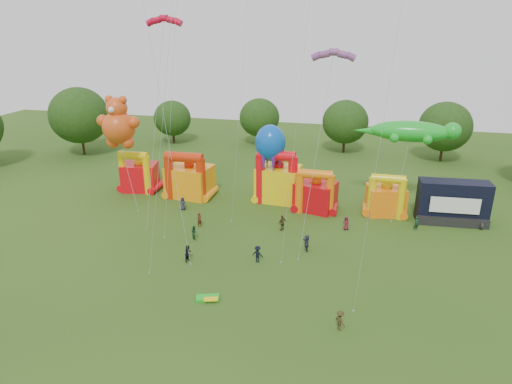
% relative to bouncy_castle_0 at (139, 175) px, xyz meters
% --- Properties ---
extents(ground, '(160.00, 160.00, 0.00)m').
position_rel_bouncy_castle_0_xyz_m(ground, '(19.06, -28.75, -2.29)').
color(ground, '#284814').
rests_on(ground, ground).
extents(tree_ring, '(124.42, 126.53, 12.07)m').
position_rel_bouncy_castle_0_xyz_m(tree_ring, '(17.87, -28.13, 3.97)').
color(tree_ring, '#352314').
rests_on(tree_ring, ground).
extents(bouncy_castle_0, '(5.33, 4.58, 6.00)m').
position_rel_bouncy_castle_0_xyz_m(bouncy_castle_0, '(0.00, 0.00, 0.00)').
color(bouncy_castle_0, red).
rests_on(bouncy_castle_0, ground).
extents(bouncy_castle_1, '(6.25, 5.26, 6.62)m').
position_rel_bouncy_castle_0_xyz_m(bouncy_castle_1, '(7.79, -0.65, 0.21)').
color(bouncy_castle_1, orange).
rests_on(bouncy_castle_1, ground).
extents(bouncy_castle_2, '(5.84, 4.82, 7.27)m').
position_rel_bouncy_castle_0_xyz_m(bouncy_castle_2, '(19.92, 0.61, 0.45)').
color(bouncy_castle_2, yellow).
rests_on(bouncy_castle_2, ground).
extents(bouncy_castle_3, '(5.60, 4.91, 5.74)m').
position_rel_bouncy_castle_0_xyz_m(bouncy_castle_3, '(25.18, -1.61, -0.10)').
color(bouncy_castle_3, red).
rests_on(bouncy_castle_3, ground).
extents(bouncy_castle_4, '(5.16, 4.49, 5.53)m').
position_rel_bouncy_castle_0_xyz_m(bouncy_castle_4, '(33.84, -0.83, -0.17)').
color(bouncy_castle_4, orange).
rests_on(bouncy_castle_4, ground).
extents(stage_trailer, '(8.23, 3.55, 5.17)m').
position_rel_bouncy_castle_0_xyz_m(stage_trailer, '(41.48, -1.45, 0.20)').
color(stage_trailer, black).
rests_on(stage_trailer, ground).
extents(teddy_bear_kite, '(7.21, 6.63, 13.96)m').
position_rel_bouncy_castle_0_xyz_m(teddy_bear_kite, '(0.51, -4.27, 4.22)').
color(teddy_bear_kite, '#DC4D18').
rests_on(teddy_bear_kite, ground).
extents(gecko_kite, '(12.81, 8.04, 11.34)m').
position_rel_bouncy_castle_0_xyz_m(gecko_kite, '(35.77, 1.28, 4.98)').
color(gecko_kite, green).
rests_on(gecko_kite, ground).
extents(octopus_kite, '(5.45, 4.98, 10.53)m').
position_rel_bouncy_castle_0_xyz_m(octopus_kite, '(19.63, -0.61, 3.33)').
color(octopus_kite, '#0C50B8').
rests_on(octopus_kite, ground).
extents(parafoil_kites, '(22.51, 11.91, 26.68)m').
position_rel_bouncy_castle_0_xyz_m(parafoil_kites, '(14.07, -14.07, 9.89)').
color(parafoil_kites, '#EE0B35').
rests_on(parafoil_kites, ground).
extents(diamond_kites, '(23.68, 21.63, 40.95)m').
position_rel_bouncy_castle_0_xyz_m(diamond_kites, '(19.15, -12.61, 15.06)').
color(diamond_kites, red).
rests_on(diamond_kites, ground).
extents(folded_kite_bundle, '(2.21, 1.56, 0.31)m').
position_rel_bouncy_castle_0_xyz_m(folded_kite_bundle, '(18.52, -23.91, -2.15)').
color(folded_kite_bundle, green).
rests_on(folded_kite_bundle, ground).
extents(spectator_0, '(0.85, 0.56, 1.72)m').
position_rel_bouncy_castle_0_xyz_m(spectator_0, '(8.76, -5.49, -1.43)').
color(spectator_0, '#23263A').
rests_on(spectator_0, ground).
extents(spectator_1, '(0.69, 0.78, 1.79)m').
position_rel_bouncy_castle_0_xyz_m(spectator_1, '(12.60, -9.87, -1.40)').
color(spectator_1, '#4F2216').
rests_on(spectator_1, ground).
extents(spectator_2, '(0.95, 0.96, 1.56)m').
position_rel_bouncy_castle_0_xyz_m(spectator_2, '(13.16, -13.05, -1.51)').
color(spectator_2, '#194022').
rests_on(spectator_2, ground).
extents(spectator_3, '(1.24, 0.85, 1.76)m').
position_rel_bouncy_castle_0_xyz_m(spectator_3, '(21.18, -16.45, -1.41)').
color(spectator_3, black).
rests_on(spectator_3, ground).
extents(spectator_4, '(1.07, 1.15, 1.90)m').
position_rel_bouncy_castle_0_xyz_m(spectator_4, '(22.23, -8.55, -1.34)').
color(spectator_4, '#493D1D').
rests_on(spectator_4, ground).
extents(spectator_5, '(1.00, 1.77, 1.82)m').
position_rel_bouncy_castle_0_xyz_m(spectator_5, '(25.61, -12.96, -1.38)').
color(spectator_5, '#2F2A47').
rests_on(spectator_5, ground).
extents(spectator_6, '(0.97, 0.83, 1.68)m').
position_rel_bouncy_castle_0_xyz_m(spectator_6, '(29.39, -6.73, -1.45)').
color(spectator_6, maroon).
rests_on(spectator_6, ground).
extents(spectator_7, '(0.73, 0.62, 1.69)m').
position_rel_bouncy_castle_0_xyz_m(spectator_7, '(37.29, -4.89, -1.45)').
color(spectator_7, '#153620').
rests_on(spectator_7, ground).
extents(spectator_8, '(0.84, 0.98, 1.77)m').
position_rel_bouncy_castle_0_xyz_m(spectator_8, '(14.39, -17.92, -1.41)').
color(spectator_8, black).
rests_on(spectator_8, ground).
extents(spectator_9, '(1.18, 1.23, 1.68)m').
position_rel_bouncy_castle_0_xyz_m(spectator_9, '(29.90, -25.39, -1.45)').
color(spectator_9, '#372E16').
rests_on(spectator_9, ground).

